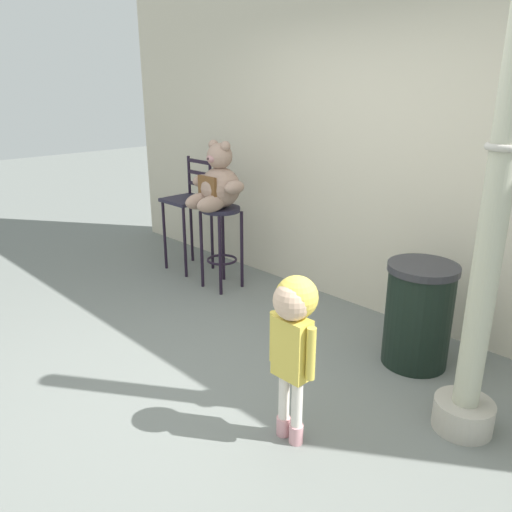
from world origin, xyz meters
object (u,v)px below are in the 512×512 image
Objects in this scene: trash_bin at (418,314)px; lamppost at (489,248)px; teddy_bear at (218,184)px; child_walking at (294,325)px; bar_stool_with_teddy at (221,232)px; bar_chair_empty at (189,206)px.

lamppost reaches higher than trash_bin.
lamppost reaches higher than teddy_bear.
teddy_bear is at bearing 171.55° from lamppost.
trash_bin is at bearing 6.08° from child_walking.
child_walking reaches higher than bar_stool_with_teddy.
bar_chair_empty reaches higher than child_walking.
teddy_bear is 0.22× the size of lamppost.
teddy_bear is at bearing -12.64° from bar_chair_empty.
child_walking is at bearing -30.51° from teddy_bear.
bar_stool_with_teddy is at bearing 170.91° from lamppost.
lamppost is (0.58, -0.47, 0.74)m from trash_bin.
trash_bin is 2.75m from bar_chair_empty.
bar_stool_with_teddy is 2.34m from child_walking.
bar_stool_with_teddy is at bearing 90.00° from teddy_bear.
child_walking is at bearing -31.16° from bar_stool_with_teddy.
trash_bin is at bearing 2.19° from teddy_bear.
lamppost reaches higher than child_walking.
bar_stool_with_teddy is at bearing -10.07° from bar_chair_empty.
bar_stool_with_teddy is 1.30× the size of teddy_bear.
bar_chair_empty is (-0.65, 0.12, 0.13)m from bar_stool_with_teddy.
trash_bin is at bearing 1.34° from bar_stool_with_teddy.
bar_stool_with_teddy is at bearing 68.16° from child_walking.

